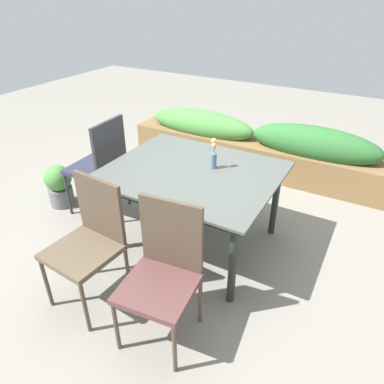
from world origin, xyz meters
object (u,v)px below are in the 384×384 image
dining_table (192,178)px  chair_end_left (101,162)px  potted_plant (59,185)px  chair_near_left (90,237)px  flower_vase (214,154)px  chair_near_right (164,268)px  planter_box (254,146)px

dining_table → chair_end_left: size_ratio=1.40×
potted_plant → dining_table: bearing=5.0°
potted_plant → chair_near_left: bearing=-32.3°
dining_table → flower_vase: (0.13, 0.13, 0.19)m
chair_near_right → planter_box: (-0.35, 2.56, -0.20)m
chair_end_left → potted_plant: (-0.52, -0.14, -0.33)m
dining_table → chair_near_left: 0.97m
chair_near_right → potted_plant: bearing=-29.1°
chair_end_left → potted_plant: 0.63m
chair_near_right → flower_vase: flower_vase is taller
potted_plant → flower_vase: bearing=9.1°
dining_table → chair_near_left: (-0.31, -0.91, -0.13)m
chair_near_right → potted_plant: (-1.85, 0.77, -0.29)m
chair_near_right → planter_box: chair_near_right is taller
chair_end_left → flower_vase: size_ratio=3.76×
dining_table → flower_vase: bearing=45.5°
dining_table → potted_plant: bearing=-175.0°
chair_end_left → flower_vase: 1.20m
potted_plant → planter_box: bearing=49.9°
flower_vase → chair_near_right: bearing=-80.4°
planter_box → chair_near_right: bearing=-82.3°
flower_vase → potted_plant: bearing=-170.9°
chair_end_left → chair_near_right: bearing=-126.9°
chair_near_right → planter_box: size_ratio=0.30×
chair_near_right → flower_vase: size_ratio=3.59×
chair_end_left → dining_table: bearing=-92.8°
chair_near_right → chair_end_left: 1.62m
chair_near_right → potted_plant: chair_near_right is taller
flower_vase → planter_box: 1.61m
dining_table → chair_near_left: chair_near_left is taller
flower_vase → chair_near_left: bearing=-112.9°
dining_table → flower_vase: flower_vase is taller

